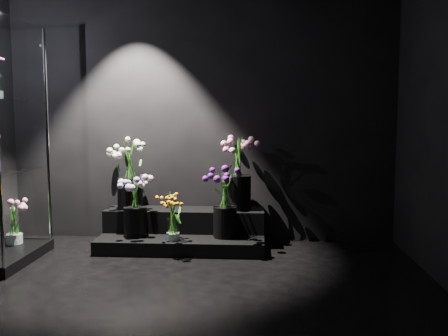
{
  "coord_description": "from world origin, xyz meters",
  "views": [
    {
      "loc": [
        0.58,
        -3.18,
        1.3
      ],
      "look_at": [
        0.29,
        1.2,
        0.84
      ],
      "focal_mm": 40.0,
      "sensor_mm": 36.0,
      "label": 1
    }
  ],
  "objects": [
    {
      "name": "display_riser",
      "position": [
        -0.14,
        1.68,
        0.15
      ],
      "size": [
        1.61,
        0.71,
        0.36
      ],
      "color": "black",
      "rests_on": "floor"
    },
    {
      "name": "bouquet_orange_bells",
      "position": [
        -0.2,
        1.36,
        0.37
      ],
      "size": [
        0.31,
        0.31,
        0.46
      ],
      "rotation": [
        0.0,
        0.0,
        -0.29
      ],
      "color": "white",
      "rests_on": "display_riser"
    },
    {
      "name": "wall_back",
      "position": [
        0.0,
        2.0,
        1.4
      ],
      "size": [
        4.0,
        0.0,
        4.0
      ],
      "primitive_type": "plane",
      "rotation": [
        1.57,
        0.0,
        0.0
      ],
      "color": "black",
      "rests_on": "floor"
    },
    {
      "name": "bouquet_lilac",
      "position": [
        -0.59,
        1.52,
        0.5
      ],
      "size": [
        0.51,
        0.51,
        0.61
      ],
      "rotation": [
        0.0,
        0.0,
        0.42
      ],
      "color": "black",
      "rests_on": "display_riser"
    },
    {
      "name": "wall_front",
      "position": [
        0.0,
        -2.0,
        1.4
      ],
      "size": [
        4.0,
        0.0,
        4.0
      ],
      "primitive_type": "plane",
      "rotation": [
        -1.57,
        0.0,
        0.0
      ],
      "color": "black",
      "rests_on": "floor"
    },
    {
      "name": "bouquet_cream_roses",
      "position": [
        -0.7,
        1.77,
        0.76
      ],
      "size": [
        0.52,
        0.52,
        0.69
      ],
      "rotation": [
        0.0,
        0.0,
        -0.35
      ],
      "color": "black",
      "rests_on": "display_riser"
    },
    {
      "name": "bouquet_case_base_pink",
      "position": [
        -1.69,
        1.28,
        0.33
      ],
      "size": [
        0.33,
        0.33,
        0.43
      ],
      "rotation": [
        0.0,
        0.0,
        -0.04
      ],
      "color": "white",
      "rests_on": "display_case"
    },
    {
      "name": "floor",
      "position": [
        0.0,
        0.0,
        0.0
      ],
      "size": [
        4.0,
        4.0,
        0.0
      ],
      "primitive_type": "plane",
      "color": "black",
      "rests_on": "ground"
    },
    {
      "name": "bouquet_purple",
      "position": [
        0.28,
        1.53,
        0.53
      ],
      "size": [
        0.45,
        0.45,
        0.68
      ],
      "rotation": [
        0.0,
        0.0,
        0.38
      ],
      "color": "black",
      "rests_on": "display_riser"
    },
    {
      "name": "bouquet_pink_roses",
      "position": [
        0.39,
        1.81,
        0.75
      ],
      "size": [
        0.35,
        0.35,
        0.72
      ],
      "rotation": [
        0.0,
        0.0,
        0.06
      ],
      "color": "black",
      "rests_on": "display_riser"
    }
  ]
}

